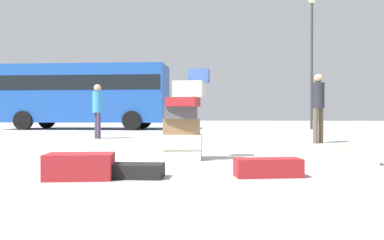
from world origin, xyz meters
name	(u,v)px	position (x,y,z in m)	size (l,w,h in m)	color
ground_plane	(166,161)	(0.00, 0.00, 0.00)	(80.00, 80.00, 0.00)	#9E9E99
suitcase_tower	(184,123)	(0.27, 0.13, 0.60)	(0.79, 0.65, 1.49)	beige
suitcase_black_right_side	(133,171)	(-0.09, -1.73, 0.08)	(0.70, 0.35, 0.16)	black
suitcase_maroon_upright_blue	(268,168)	(1.47, -1.50, 0.11)	(0.78, 0.30, 0.22)	maroon
suitcase_cream_foreground_far	(353,154)	(2.84, -0.16, 0.15)	(0.63, 0.41, 0.29)	beige
suitcase_maroon_left_side	(80,166)	(-0.68, -1.88, 0.15)	(0.75, 0.42, 0.29)	maroon
person_bearded_onlooker	(318,102)	(3.26, 4.13, 1.06)	(0.30, 0.30, 1.77)	brown
person_tourist_with_camera	(98,106)	(-3.01, 5.44, 0.98)	(0.30, 0.30, 1.65)	#3F334C
parked_bus	(86,93)	(-6.19, 12.88, 1.83)	(8.12, 2.87, 3.15)	#1E4CA5
lamp_post	(312,43)	(4.99, 13.76, 4.24)	(0.36, 0.36, 6.56)	#333338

